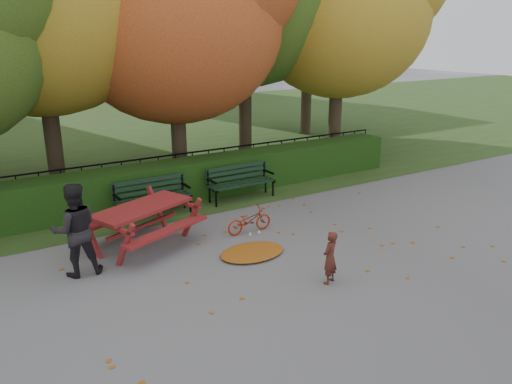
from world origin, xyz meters
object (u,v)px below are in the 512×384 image
tree_g (319,2)px  picnic_table (142,215)px  tree_c (188,7)px  adult (75,230)px  bicycle (249,220)px  bench_left (152,194)px  bench_right (240,179)px  tree_e (353,3)px  child (330,258)px

tree_g → picnic_table: 13.81m
tree_c → adult: (-4.36, -4.49, -3.97)m
tree_c → bicycle: (-0.73, -4.40, -4.55)m
adult → bicycle: 3.67m
bench_left → bicycle: 2.57m
bench_right → picnic_table: picnic_table is taller
tree_c → tree_g: 8.43m
tree_e → bicycle: bearing=-146.8°
tree_g → child: 14.52m
tree_c → tree_e: (5.69, -0.19, 0.26)m
tree_g → child: bearing=-127.1°
adult → bicycle: size_ratio=1.61×
adult → tree_c: bearing=-129.3°
bench_left → picnic_table: size_ratio=0.72×
bicycle → bench_left: bearing=33.7°
bench_right → bench_left: bearing=180.0°
bench_left → picnic_table: picnic_table is taller
tree_c → tree_g: size_ratio=0.94×
bench_left → adult: (-2.22, -2.23, 0.33)m
bench_right → tree_g: bearing=40.0°
tree_e → bench_left: tree_e is taller
bench_right → child: (-1.00, -4.85, -0.04)m
bench_left → bench_right: (2.40, 0.00, 0.00)m
tree_e → bicycle: size_ratio=7.69×
tree_g → bench_right: bearing=-140.0°
tree_g → picnic_table: tree_g is taller
tree_c → bicycle: size_ratio=7.55×
bench_left → picnic_table: bearing=-116.0°
bench_left → child: child is taller
bicycle → child: bearing=-179.8°
child → adult: (-3.62, 2.62, 0.38)m
tree_g → picnic_table: bearing=-143.5°
tree_e → adult: 11.72m
picnic_table → bicycle: (2.21, -0.48, -0.40)m
tree_g → adult: tree_g is taller
child → tree_g: bearing=-150.0°
bench_right → child: child is taller
tree_c → child: bearing=-95.9°
child → bicycle: 2.72m
picnic_table → child: 3.88m
tree_e → bicycle: tree_e is taller
tree_e → bench_left: size_ratio=4.53×
picnic_table → bicycle: 2.30m
tree_e → bench_left: bearing=-165.2°
tree_c → tree_g: bearing=26.9°
tree_c → picnic_table: (-2.94, -3.92, -4.15)m
tree_e → bench_left: (-7.82, -2.07, -4.56)m
bench_right → bicycle: (-1.00, -2.14, -0.24)m
tree_c → bicycle: bearing=-99.4°
tree_c → child: (-0.74, -7.11, -4.35)m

